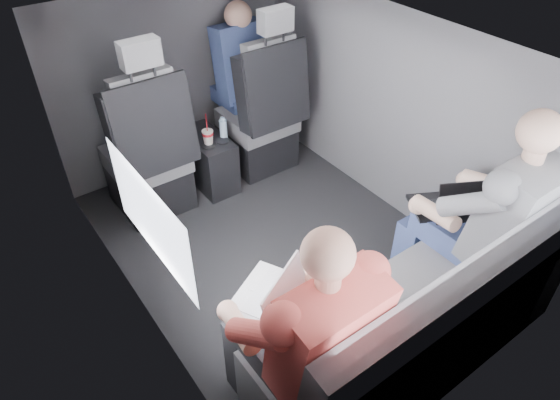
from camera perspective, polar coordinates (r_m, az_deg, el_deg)
floor at (r=3.22m, az=-0.05°, el=-5.50°), size 2.60×2.60×0.00m
ceiling at (r=2.49m, az=-0.06°, el=17.53°), size 2.60×2.60×0.00m
panel_left at (r=2.49m, az=-17.08°, el=-2.52°), size 0.02×2.60×1.35m
panel_right at (r=3.33m, az=12.73°, el=9.49°), size 0.02×2.60×1.35m
panel_front at (r=3.80m, az=-12.01°, el=13.28°), size 1.80×0.02×1.35m
panel_back at (r=2.15m, az=21.22°, el=-11.57°), size 1.80×0.02×1.35m
side_window at (r=2.12m, az=-14.63°, el=-2.06°), size 0.02×0.75×0.42m
seatbelt at (r=3.44m, az=-0.58°, el=13.75°), size 0.35×0.11×0.59m
front_seat_left at (r=3.41m, az=-14.69°, el=4.40°), size 0.52×0.58×1.26m
front_seat_right at (r=3.75m, az=-2.08°, el=9.06°), size 0.52×0.58×1.26m
center_console at (r=3.69m, az=-8.14°, el=4.49°), size 0.24×0.48×0.41m
rear_bench at (r=2.50m, az=14.89°, el=-13.89°), size 1.60×0.57×0.92m
soda_cup at (r=3.47m, az=-8.23°, el=7.16°), size 0.08×0.08×0.24m
water_bottle at (r=3.53m, az=-6.50°, el=8.13°), size 0.05×0.05×0.15m
laptop_white at (r=2.12m, az=-0.76°, el=-10.82°), size 0.39×0.42×0.24m
laptop_black at (r=2.70m, az=19.00°, el=-0.50°), size 0.39×0.42×0.23m
passenger_rear_left at (r=2.00m, az=2.62°, el=-14.96°), size 0.51×0.62×1.23m
passenger_rear_right at (r=2.65m, az=22.46°, el=-1.82°), size 0.54×0.65×1.28m
passenger_front_right at (r=3.79m, az=-4.51°, el=15.15°), size 0.39×0.39×0.77m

